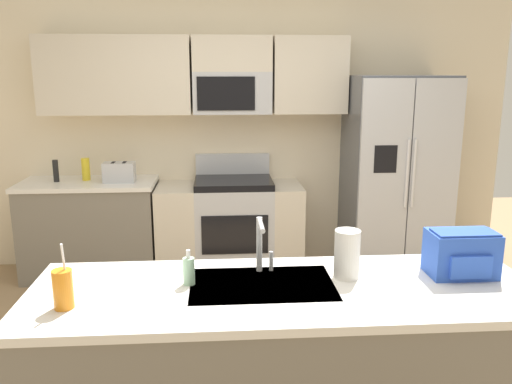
{
  "coord_description": "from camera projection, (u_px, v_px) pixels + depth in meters",
  "views": [
    {
      "loc": [
        -0.24,
        -3.0,
        1.88
      ],
      "look_at": [
        0.02,
        0.6,
        1.05
      ],
      "focal_mm": 36.69,
      "sensor_mm": 36.0,
      "label": 1
    }
  ],
  "objects": [
    {
      "name": "drink_cup_orange",
      "position": [
        63.0,
        289.0,
        2.21
      ],
      "size": [
        0.08,
        0.08,
        0.29
      ],
      "color": "orange",
      "rests_on": "island_counter"
    },
    {
      "name": "backpack",
      "position": [
        462.0,
        253.0,
        2.56
      ],
      "size": [
        0.32,
        0.22,
        0.23
      ],
      "color": "blue",
      "rests_on": "island_counter"
    },
    {
      "name": "kitchen_wall_unit",
      "position": [
        229.0,
        115.0,
        5.04
      ],
      "size": [
        5.2,
        0.43,
        2.6
      ],
      "color": "beige",
      "rests_on": "ground"
    },
    {
      "name": "ground_plane",
      "position": [
        260.0,
        372.0,
        3.35
      ],
      "size": [
        9.0,
        9.0,
        0.0
      ],
      "primitive_type": "plane",
      "color": "#997A56",
      "rests_on": "ground"
    },
    {
      "name": "island_counter",
      "position": [
        283.0,
        373.0,
        2.54
      ],
      "size": [
        2.37,
        0.8,
        0.9
      ],
      "color": "slate",
      "rests_on": "ground"
    },
    {
      "name": "bottle_yellow",
      "position": [
        86.0,
        169.0,
        4.83
      ],
      "size": [
        0.07,
        0.07,
        0.21
      ],
      "primitive_type": "cylinder",
      "color": "yellow",
      "rests_on": "back_counter"
    },
    {
      "name": "soap_dispenser",
      "position": [
        189.0,
        271.0,
        2.46
      ],
      "size": [
        0.06,
        0.06,
        0.17
      ],
      "color": "#A5D8B2",
      "rests_on": "island_counter"
    },
    {
      "name": "pepper_mill",
      "position": [
        56.0,
        171.0,
        4.76
      ],
      "size": [
        0.05,
        0.05,
        0.2
      ],
      "primitive_type": "cylinder",
      "color": "black",
      "rests_on": "back_counter"
    },
    {
      "name": "range_oven",
      "position": [
        230.0,
        226.0,
        5.0
      ],
      "size": [
        1.36,
        0.61,
        1.1
      ],
      "color": "#B7BABF",
      "rests_on": "ground"
    },
    {
      "name": "back_counter",
      "position": [
        91.0,
        228.0,
        4.9
      ],
      "size": [
        1.23,
        0.63,
        0.9
      ],
      "color": "slate",
      "rests_on": "ground"
    },
    {
      "name": "refrigerator",
      "position": [
        395.0,
        176.0,
        4.93
      ],
      "size": [
        0.9,
        0.76,
        1.85
      ],
      "color": "#4C4F54",
      "rests_on": "ground"
    },
    {
      "name": "sink_faucet",
      "position": [
        261.0,
        241.0,
        2.58
      ],
      "size": [
        0.08,
        0.21,
        0.28
      ],
      "color": "#B7BABF",
      "rests_on": "island_counter"
    },
    {
      "name": "paper_towel_roll",
      "position": [
        347.0,
        254.0,
        2.53
      ],
      "size": [
        0.12,
        0.12,
        0.24
      ],
      "primitive_type": "cylinder",
      "color": "white",
      "rests_on": "island_counter"
    },
    {
      "name": "toaster",
      "position": [
        119.0,
        172.0,
        4.75
      ],
      "size": [
        0.28,
        0.16,
        0.18
      ],
      "color": "#B7BABF",
      "rests_on": "back_counter"
    }
  ]
}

